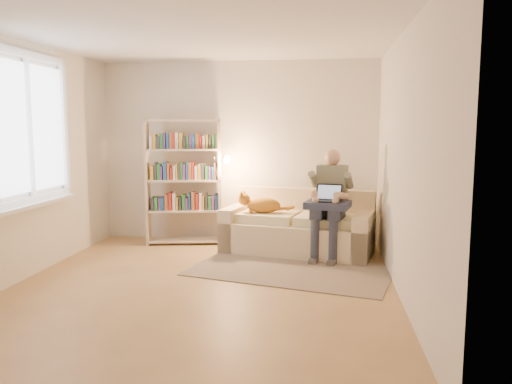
# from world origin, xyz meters

# --- Properties ---
(floor) EXTENTS (4.50, 4.50, 0.00)m
(floor) POSITION_xyz_m (0.00, 0.00, 0.00)
(floor) COLOR #9C7847
(floor) RESTS_ON ground
(ceiling) EXTENTS (4.00, 4.50, 0.02)m
(ceiling) POSITION_xyz_m (0.00, 0.00, 2.60)
(ceiling) COLOR white
(ceiling) RESTS_ON wall_back
(wall_left) EXTENTS (0.02, 4.50, 2.60)m
(wall_left) POSITION_xyz_m (-2.00, 0.00, 1.30)
(wall_left) COLOR silver
(wall_left) RESTS_ON floor
(wall_right) EXTENTS (0.02, 4.50, 2.60)m
(wall_right) POSITION_xyz_m (2.00, 0.00, 1.30)
(wall_right) COLOR silver
(wall_right) RESTS_ON floor
(wall_back) EXTENTS (4.00, 0.02, 2.60)m
(wall_back) POSITION_xyz_m (0.00, 2.25, 1.30)
(wall_back) COLOR silver
(wall_back) RESTS_ON floor
(wall_front) EXTENTS (4.00, 0.02, 2.60)m
(wall_front) POSITION_xyz_m (0.00, -2.25, 1.30)
(wall_front) COLOR silver
(wall_front) RESTS_ON floor
(window) EXTENTS (0.12, 1.52, 1.69)m
(window) POSITION_xyz_m (-1.95, 0.20, 1.38)
(window) COLOR white
(window) RESTS_ON wall_left
(sofa) EXTENTS (2.08, 1.26, 0.82)m
(sofa) POSITION_xyz_m (0.92, 1.65, 0.30)
(sofa) COLOR beige
(sofa) RESTS_ON floor
(person) EXTENTS (0.48, 0.66, 1.38)m
(person) POSITION_xyz_m (1.33, 1.41, 0.78)
(person) COLOR slate
(person) RESTS_ON sofa
(cat) EXTENTS (0.70, 0.33, 0.25)m
(cat) POSITION_xyz_m (0.43, 1.63, 0.63)
(cat) COLOR orange
(cat) RESTS_ON sofa
(blanket) EXTENTS (0.61, 0.53, 0.08)m
(blanket) POSITION_xyz_m (1.27, 1.29, 0.70)
(blanket) COLOR #272D44
(blanket) RESTS_ON person
(laptop) EXTENTS (0.37, 0.34, 0.26)m
(laptop) POSITION_xyz_m (1.28, 1.30, 0.80)
(laptop) COLOR black
(laptop) RESTS_ON blanket
(bookshelf) EXTENTS (1.21, 0.45, 1.78)m
(bookshelf) POSITION_xyz_m (-0.72, 1.90, 0.98)
(bookshelf) COLOR beige
(bookshelf) RESTS_ON floor
(rug) EXTENTS (2.52, 1.85, 0.01)m
(rug) POSITION_xyz_m (0.88, 0.74, 0.01)
(rug) COLOR gray
(rug) RESTS_ON floor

